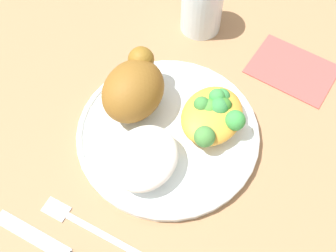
{
  "coord_description": "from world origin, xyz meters",
  "views": [
    {
      "loc": [
        -0.25,
        -0.14,
        0.49
      ],
      "look_at": [
        0.0,
        0.0,
        0.03
      ],
      "focal_mm": 41.81,
      "sensor_mm": 36.0,
      "label": 1
    }
  ],
  "objects": [
    {
      "name": "ground_plane",
      "position": [
        0.0,
        0.0,
        0.0
      ],
      "size": [
        2.0,
        2.0,
        0.0
      ],
      "primitive_type": "plane",
      "color": "#9E734E"
    },
    {
      "name": "plate",
      "position": [
        0.0,
        0.0,
        0.01
      ],
      "size": [
        0.26,
        0.26,
        0.02
      ],
      "color": "white",
      "rests_on": "ground_plane"
    },
    {
      "name": "roasted_chicken",
      "position": [
        0.01,
        0.06,
        0.06
      ],
      "size": [
        0.11,
        0.08,
        0.08
      ],
      "color": "brown",
      "rests_on": "plate"
    },
    {
      "name": "rice_pile",
      "position": [
        -0.06,
        -0.0,
        0.04
      ],
      "size": [
        0.1,
        0.09,
        0.04
      ],
      "primitive_type": "ellipsoid",
      "color": "white",
      "rests_on": "plate"
    },
    {
      "name": "mac_cheese_with_broccoli",
      "position": [
        0.04,
        -0.05,
        0.04
      ],
      "size": [
        0.11,
        0.09,
        0.04
      ],
      "color": "gold",
      "rests_on": "plate"
    },
    {
      "name": "fork",
      "position": [
        -0.17,
        0.03,
        0.0
      ],
      "size": [
        0.02,
        0.14,
        0.01
      ],
      "color": "silver",
      "rests_on": "ground_plane"
    },
    {
      "name": "water_glass",
      "position": [
        0.22,
        0.06,
        0.05
      ],
      "size": [
        0.07,
        0.07,
        0.09
      ],
      "primitive_type": "cylinder",
      "color": "silver",
      "rests_on": "ground_plane"
    },
    {
      "name": "napkin",
      "position": [
        0.21,
        -0.12,
        0.0
      ],
      "size": [
        0.11,
        0.14,
        0.0
      ],
      "primitive_type": "cube",
      "rotation": [
        0.0,
        0.0,
        -0.07
      ],
      "color": "#DB4C47",
      "rests_on": "ground_plane"
    }
  ]
}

